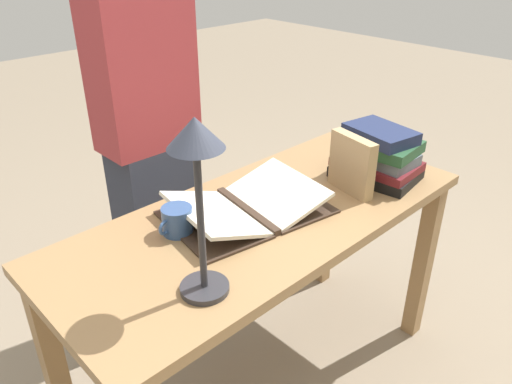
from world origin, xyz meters
name	(u,v)px	position (x,y,z in m)	size (l,w,h in m)	color
ground_plane	(263,380)	(0.00, 0.00, 0.00)	(12.00, 12.00, 0.00)	gray
reading_desk	(265,243)	(0.00, 0.00, 0.64)	(1.41, 0.60, 0.76)	#937047
open_book	(247,207)	(0.04, -0.04, 0.78)	(0.54, 0.41, 0.08)	#38281E
book_stack_tall	(378,155)	(-0.47, 0.09, 0.84)	(0.25, 0.31, 0.19)	black
book_standing_upright	(352,164)	(-0.32, 0.09, 0.86)	(0.08, 0.19, 0.20)	tan
reading_lamp	(197,168)	(0.38, 0.16, 1.10)	(0.13, 0.13, 0.46)	#2D2D33
coffee_mug	(177,220)	(0.27, -0.10, 0.80)	(0.12, 0.09, 0.08)	#335184
person_reader	(149,135)	(0.03, -0.60, 0.86)	(0.36, 0.23, 1.72)	#2D3342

